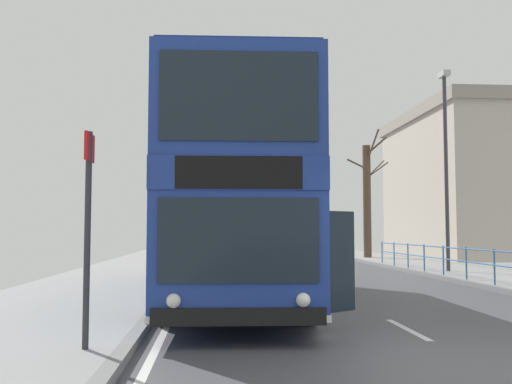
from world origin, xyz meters
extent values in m
cube|color=#49494E|center=(0.00, 0.00, -0.03)|extent=(8.40, 140.00, 0.06)
cube|color=silver|center=(0.00, 2.60, 0.00)|extent=(0.12, 2.00, 0.00)
cube|color=silver|center=(0.00, 7.40, 0.00)|extent=(0.12, 2.00, 0.00)
cube|color=silver|center=(0.00, 12.20, 0.00)|extent=(0.12, 2.00, 0.00)
cube|color=silver|center=(0.00, 17.00, 0.00)|extent=(0.12, 2.00, 0.00)
cube|color=silver|center=(0.00, 21.80, 0.00)|extent=(0.12, 2.00, 0.00)
cube|color=silver|center=(0.00, 26.60, 0.00)|extent=(0.12, 2.00, 0.00)
cube|color=silver|center=(0.00, 31.40, 0.00)|extent=(0.12, 2.00, 0.00)
cube|color=silver|center=(0.00, 36.20, 0.00)|extent=(0.12, 2.00, 0.00)
cube|color=silver|center=(0.00, 41.00, 0.00)|extent=(0.12, 2.00, 0.00)
cube|color=silver|center=(0.00, 45.80, 0.00)|extent=(0.12, 2.00, 0.00)
cube|color=silver|center=(0.00, 50.60, 0.00)|extent=(0.12, 2.00, 0.00)
cube|color=silver|center=(-3.95, 0.00, 0.00)|extent=(0.12, 133.00, 0.00)
cube|color=slate|center=(-4.30, 0.00, 0.07)|extent=(0.20, 140.00, 0.14)
cube|color=navy|center=(-2.67, 6.77, 1.26)|extent=(2.83, 11.27, 1.83)
cube|color=navy|center=(-2.67, 6.77, 2.41)|extent=(2.85, 11.32, 0.48)
cube|color=navy|center=(-2.67, 6.77, 3.48)|extent=(2.83, 11.27, 1.67)
cube|color=navy|center=(-2.67, 6.77, 4.36)|extent=(2.75, 10.93, 0.08)
cube|color=#19232D|center=(-2.83, 1.16, 1.48)|extent=(2.21, 0.09, 1.17)
cube|color=black|center=(-2.83, 1.16, 2.41)|extent=(1.76, 0.08, 0.46)
cube|color=#19232D|center=(-2.83, 1.16, 3.48)|extent=(2.21, 0.09, 1.27)
cube|color=black|center=(-2.83, 1.15, 0.45)|extent=(2.38, 0.15, 0.24)
cube|color=silver|center=(-2.67, 6.77, 0.41)|extent=(2.86, 11.32, 0.10)
cube|color=#19232D|center=(-1.39, 7.01, 1.52)|extent=(0.27, 8.73, 0.95)
cube|color=#19232D|center=(-1.40, 6.73, 3.57)|extent=(0.31, 10.07, 1.00)
cube|color=#19232D|center=(-3.92, 7.09, 1.52)|extent=(0.27, 8.73, 0.95)
cube|color=#19232D|center=(-3.93, 6.81, 3.57)|extent=(0.31, 10.07, 1.00)
sphere|color=white|center=(-1.95, 1.12, 0.67)|extent=(0.21, 0.21, 0.20)
sphere|color=white|center=(-3.71, 1.17, 0.67)|extent=(0.21, 0.21, 0.20)
cube|color=#19232D|center=(-1.26, 2.18, 1.13)|extent=(0.69, 0.47, 1.57)
cube|color=black|center=(-1.60, 2.49, 1.13)|extent=(0.13, 0.90, 1.57)
cylinder|color=black|center=(-1.56, 3.34, 0.52)|extent=(0.33, 1.05, 1.04)
cylinder|color=black|center=(-3.97, 3.41, 0.52)|extent=(0.33, 1.05, 1.04)
cylinder|color=black|center=(-1.35, 10.43, 0.52)|extent=(0.33, 1.05, 1.04)
cylinder|color=black|center=(-3.76, 10.50, 0.52)|extent=(0.33, 1.05, 1.04)
cylinder|color=#386BA8|center=(4.45, 8.38, 0.62)|extent=(0.05, 0.05, 0.97)
cylinder|color=#386BA8|center=(4.45, 10.11, 0.62)|extent=(0.05, 0.05, 0.97)
cylinder|color=#386BA8|center=(4.45, 11.83, 0.62)|extent=(0.05, 0.05, 0.97)
cylinder|color=#386BA8|center=(4.45, 13.55, 0.62)|extent=(0.05, 0.05, 0.97)
cylinder|color=#386BA8|center=(4.45, 15.28, 0.62)|extent=(0.05, 0.05, 0.97)
cylinder|color=#386BA8|center=(4.45, 17.00, 0.62)|extent=(0.05, 0.05, 0.97)
cylinder|color=#386BA8|center=(4.45, 18.73, 0.62)|extent=(0.05, 0.05, 0.97)
cylinder|color=#386BA8|center=(4.45, 7.52, 1.06)|extent=(0.04, 22.41, 0.04)
cylinder|color=#386BA8|center=(4.45, 7.52, 0.67)|extent=(0.04, 22.41, 0.04)
cylinder|color=#2D2D33|center=(-4.76, 0.71, 1.51)|extent=(0.08, 0.08, 2.74)
cube|color=red|center=(-4.76, 0.73, 2.68)|extent=(0.04, 0.44, 0.36)
cylinder|color=#38383D|center=(5.37, 13.62, 3.73)|extent=(0.14, 0.14, 7.17)
cube|color=#B2B2AD|center=(5.37, 13.62, 7.43)|extent=(0.28, 0.60, 0.20)
cylinder|color=#4C3D2D|center=(5.30, 24.23, 3.24)|extent=(0.44, 0.44, 6.21)
cylinder|color=#4C3D2D|center=(5.44, 23.53, 6.19)|extent=(0.41, 1.49, 1.73)
cylinder|color=#4C3D2D|center=(4.81, 24.47, 5.33)|extent=(1.06, 0.59, 0.67)
cylinder|color=#4C3D2D|center=(5.74, 24.04, 5.00)|extent=(0.95, 0.44, 0.99)
cylinder|color=#4C3D2D|center=(5.65, 23.57, 6.21)|extent=(0.82, 1.40, 0.84)
cylinder|color=#4C3D2D|center=(5.92, 24.26, 4.98)|extent=(1.30, 0.15, 0.95)
cube|color=#B2A899|center=(13.73, 27.32, 4.18)|extent=(9.39, 12.31, 8.36)
cube|color=gray|center=(13.73, 27.32, 8.71)|extent=(9.77, 12.80, 0.70)
camera|label=1|loc=(-3.17, -6.60, 1.62)|focal=39.80mm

